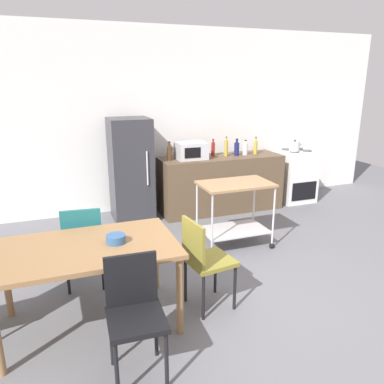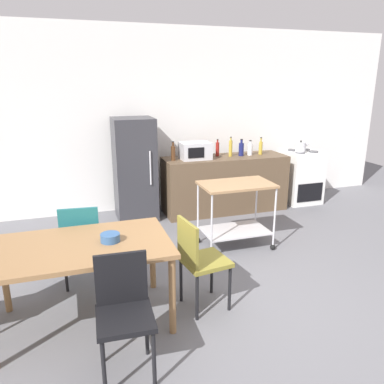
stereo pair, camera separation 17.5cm
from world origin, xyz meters
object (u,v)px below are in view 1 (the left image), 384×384
Objects in this scene: chair_olive at (204,257)px; kettle at (295,146)px; bottle_olive_oil at (245,149)px; chair_black at (135,309)px; fruit_bowl at (116,239)px; dining_table at (87,255)px; chair_teal at (83,241)px; microwave at (191,151)px; bottle_vinegar at (256,147)px; bottle_soda at (237,149)px; kitchen_cart at (235,204)px; bottle_soy_sauce at (226,148)px; stove_oven at (295,176)px; bottle_sesame_oil at (170,153)px; refrigerator at (131,170)px; bottle_sparkling_water at (213,149)px.

kettle is (2.65, 2.45, 0.48)m from chair_olive.
chair_olive is 3.67× the size of bottle_olive_oil.
chair_black is 5.34× the size of fruit_bowl.
dining_table is 9.00× the size of fruit_bowl.
chair_teal is at bearing 44.29° from chair_olive.
kettle reaches higher than fruit_bowl.
microwave reaches higher than chair_black.
chair_teal reaches higher than dining_table.
bottle_vinegar is at bearing -45.92° from chair_olive.
bottle_olive_oil is at bearing -176.37° from bottle_vinegar.
chair_olive is 1.27m from chair_teal.
fruit_bowl is (-2.37, -2.43, -0.23)m from bottle_soda.
dining_table is at bearing 75.90° from chair_olive.
chair_teal is 3.71× the size of kettle.
bottle_soy_sauce is at bearing 69.46° from kitchen_cart.
bottle_soda is 1.13× the size of kettle.
bottle_vinegar is at bearing 2.87° from bottle_soda.
stove_oven is 2.05m from microwave.
bottle_soy_sauce is (2.18, 3.11, 0.52)m from chair_black.
bottle_vinegar is 1.17× the size of kettle.
kitchen_cart is 3.80× the size of kettle.
microwave is 0.61m from bottle_soy_sauce.
bottle_sesame_oil is 2.20m from kettle.
bottle_soda is (2.60, 1.75, 0.49)m from chair_teal.
stove_oven is at bearing -1.60° from refrigerator.
kitchen_cart is at bearing -46.08° from chair_olive.
microwave is 0.43m from bottle_sparkling_water.
bottle_olive_oil is (0.95, 0.02, -0.03)m from microwave.
bottle_vinegar reaches higher than stove_oven.
refrigerator is at bearing 176.97° from bottle_olive_oil.
bottle_olive_oil is at bearing -3.03° from refrigerator.
dining_table is 3.58m from bottle_soda.
refrigerator is 1.90m from bottle_olive_oil.
bottle_sesame_oil is at bearing -178.77° from bottle_soy_sauce.
bottle_olive_oil is 0.90m from kettle.
bottle_sesame_oil is at bearing 179.05° from microwave.
microwave is at bearing -130.32° from chair_teal.
chair_olive is at bearing -114.93° from bottle_sparkling_water.
bottle_sesame_oil is (1.22, 3.09, 0.50)m from chair_black.
fruit_bowl is at bearing -138.04° from bottle_vinegar.
bottle_sparkling_water is 1.12× the size of bottle_olive_oil.
bottle_soda is 0.36m from bottle_vinegar.
microwave is 0.79m from bottle_soda.
bottle_olive_oil is 0.20m from bottle_vinegar.
bottle_vinegar is (1.15, 0.03, -0.02)m from microwave.
kettle is at bearing -1.73° from bottle_sesame_oil.
kettle is at bearing -140.33° from stove_oven.
microwave is at bearing -178.41° from bottle_vinegar.
refrigerator reaches higher than stove_oven.
microwave reaches higher than dining_table.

